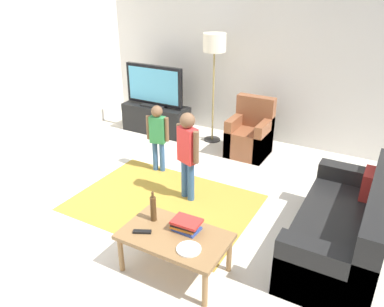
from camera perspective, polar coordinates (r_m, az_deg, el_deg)
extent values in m
plane|color=beige|center=(4.46, -3.84, -10.49)|extent=(7.80, 7.80, 0.00)
cube|color=silver|center=(6.45, 10.79, 13.69)|extent=(6.00, 0.12, 2.70)
cube|color=#B28C33|center=(4.83, -4.28, -7.32)|extent=(2.20, 1.60, 0.01)
cube|color=black|center=(6.88, -5.37, 5.21)|extent=(1.20, 0.44, 0.50)
cube|color=black|center=(6.90, -5.56, 3.91)|extent=(1.10, 0.32, 0.03)
cube|color=black|center=(6.78, -5.56, 7.26)|extent=(0.44, 0.28, 0.03)
cube|color=black|center=(6.68, -5.69, 10.16)|extent=(1.10, 0.07, 0.68)
cube|color=#59B2D8|center=(6.65, -5.87, 10.08)|extent=(1.00, 0.01, 0.58)
cube|color=black|center=(4.21, 20.96, -11.23)|extent=(0.80, 1.80, 0.42)
cube|color=black|center=(4.09, 25.59, -9.64)|extent=(0.20, 1.80, 0.86)
cube|color=black|center=(3.53, 18.82, -17.10)|extent=(0.80, 0.20, 0.60)
cube|color=black|center=(4.85, 22.78, -5.22)|extent=(0.80, 0.20, 0.60)
cube|color=#B22823|center=(4.50, 24.73, -4.21)|extent=(0.10, 0.32, 0.32)
cube|color=brown|center=(6.03, 8.46, 1.65)|extent=(0.60, 0.60, 0.42)
cube|color=brown|center=(6.13, 9.36, 4.42)|extent=(0.60, 0.16, 0.90)
cube|color=brown|center=(6.08, 6.41, 2.88)|extent=(0.12, 0.60, 0.60)
cube|color=brown|center=(5.92, 10.67, 1.98)|extent=(0.12, 0.60, 0.60)
cylinder|color=#262626|center=(6.60, 3.03, 2.12)|extent=(0.28, 0.28, 0.02)
cylinder|color=#99844C|center=(6.34, 3.18, 8.37)|extent=(0.03, 0.03, 1.50)
cylinder|color=silver|center=(6.14, 3.39, 16.25)|extent=(0.36, 0.36, 0.28)
cylinder|color=#33598C|center=(5.52, -5.52, -0.38)|extent=(0.07, 0.07, 0.45)
cylinder|color=#33598C|center=(5.48, -4.49, -0.51)|extent=(0.07, 0.07, 0.45)
cube|color=#338C4C|center=(5.33, -5.17, 3.56)|extent=(0.23, 0.16, 0.38)
sphere|color=brown|center=(5.24, -5.29, 6.31)|extent=(0.16, 0.16, 0.16)
cylinder|color=brown|center=(5.37, -6.53, 3.90)|extent=(0.06, 0.06, 0.34)
cylinder|color=brown|center=(5.28, -3.80, 3.61)|extent=(0.06, 0.06, 0.34)
cylinder|color=#33598C|center=(4.83, -1.10, -3.71)|extent=(0.09, 0.09, 0.52)
cylinder|color=#33598C|center=(4.75, -0.17, -4.27)|extent=(0.09, 0.09, 0.52)
cube|color=red|center=(4.57, -0.67, 1.27)|extent=(0.28, 0.21, 0.44)
sphere|color=brown|center=(4.46, -0.69, 4.97)|extent=(0.18, 0.18, 0.18)
cylinder|color=brown|center=(4.68, -1.89, 2.12)|extent=(0.07, 0.07, 0.40)
cylinder|color=brown|center=(4.45, 0.61, 0.90)|extent=(0.07, 0.07, 0.40)
cube|color=olive|center=(3.61, -2.62, -12.30)|extent=(1.00, 0.60, 0.04)
cylinder|color=olive|center=(3.80, -10.59, -14.60)|extent=(0.05, 0.05, 0.38)
cylinder|color=olive|center=(3.42, 1.94, -19.59)|extent=(0.05, 0.05, 0.38)
cylinder|color=olive|center=(4.11, -6.14, -10.83)|extent=(0.05, 0.05, 0.38)
cylinder|color=olive|center=(3.75, 5.59, -14.81)|extent=(0.05, 0.05, 0.38)
cube|color=#334CA5|center=(3.65, -0.80, -11.19)|extent=(0.25, 0.19, 0.02)
cube|color=orange|center=(3.64, -1.08, -10.80)|extent=(0.25, 0.18, 0.02)
cube|color=black|center=(3.62, -0.92, -10.43)|extent=(0.27, 0.19, 0.03)
cube|color=red|center=(3.60, -0.81, -10.14)|extent=(0.27, 0.20, 0.03)
cylinder|color=#4C3319|center=(3.73, -5.81, -8.24)|extent=(0.06, 0.06, 0.26)
cylinder|color=#4C3319|center=(3.65, -5.92, -6.16)|extent=(0.02, 0.02, 0.06)
cube|color=black|center=(3.64, -7.46, -11.53)|extent=(0.17, 0.12, 0.02)
cylinder|color=white|center=(3.42, -0.48, -14.11)|extent=(0.22, 0.22, 0.02)
cube|color=silver|center=(3.41, -0.18, -14.07)|extent=(0.14, 0.08, 0.01)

